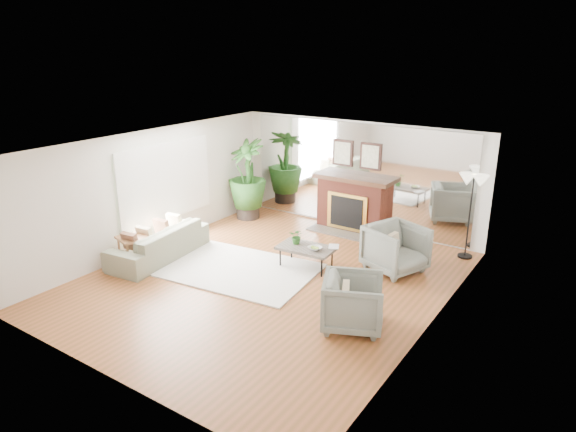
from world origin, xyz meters
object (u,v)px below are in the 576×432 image
Objects in this scene: side_table at (133,242)px; armchair_back at (396,249)px; potted_ficus at (247,177)px; fireplace at (351,203)px; floor_lamp at (473,187)px; coffee_table at (306,249)px; sofa at (159,243)px; armchair_front at (353,302)px.

armchair_back is at bearing 31.24° from side_table.
armchair_back is 0.50× the size of potted_ficus.
fireplace is 1.18× the size of floor_lamp.
armchair_back is at bearing 29.18° from coffee_table.
sofa is at bearing -123.98° from fireplace.
sofa is at bearing 138.00° from armchair_back.
fireplace is 4.40m from sofa.
armchair_back is (4.21, 2.07, 0.12)m from sofa.
armchair_back is at bearing -41.73° from fireplace.
coffee_table is 3.35m from side_table.
sofa is at bearing -145.98° from floor_lamp.
sofa reaches higher than side_table.
potted_ficus reaches higher than armchair_back.
potted_ficus is (-2.80, 1.76, 0.66)m from coffee_table.
floor_lamp is at bearing -11.94° from armchair_back.
armchair_front is at bearing -100.29° from floor_lamp.
armchair_back is at bearing 109.80° from sofa.
coffee_table is 1.23× the size of armchair_front.
floor_lamp is at bearing -34.53° from armchair_front.
side_table is (-4.58, -0.32, 0.09)m from armchair_front.
armchair_back is 1.51× the size of side_table.
fireplace reaches higher than armchair_back.
floor_lamp is at bearing 5.26° from potted_ficus.
coffee_table is 0.57× the size of potted_ficus.
sofa is 6.32m from floor_lamp.
floor_lamp is at bearing 117.66° from sofa.
side_table is at bearing 69.70° from armchair_front.
fireplace is 3.12× the size of side_table.
potted_ficus reaches higher than side_table.
fireplace reaches higher than sofa.
fireplace is 2.43m from coffee_table.
coffee_table is 0.50× the size of sofa.
fireplace is 1.84× the size of coffee_table.
armchair_front is (0.27, -2.30, -0.04)m from armchair_back.
floor_lamp is at bearing 37.46° from side_table.
armchair_front is at bearing -35.36° from potted_ficus.
fireplace is 2.25× the size of armchair_front.
armchair_back is (1.76, -1.57, -0.21)m from fireplace.
coffee_table is (0.28, -2.40, -0.27)m from fireplace.
coffee_table is at bearing -137.31° from floor_lamp.
potted_ficus reaches higher than sofa.
floor_lamp reaches higher than sofa.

